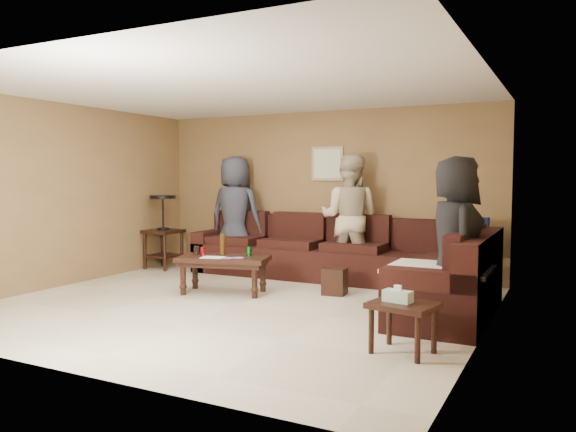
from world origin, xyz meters
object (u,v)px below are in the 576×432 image
at_px(coffee_table, 223,262).
at_px(person_middle, 349,218).
at_px(person_right, 456,240).
at_px(person_left, 235,214).
at_px(waste_bin, 335,281).
at_px(end_table_left, 163,230).
at_px(sectional_sofa, 348,264).
at_px(side_table_right, 402,309).

bearing_deg(coffee_table, person_middle, 54.53).
bearing_deg(person_right, person_left, 40.58).
xyz_separation_m(person_left, person_middle, (1.94, -0.01, -0.00)).
bearing_deg(waste_bin, end_table_left, 169.14).
relative_size(person_middle, person_right, 1.07).
relative_size(sectional_sofa, person_middle, 2.55).
bearing_deg(side_table_right, coffee_table, 153.06).
bearing_deg(person_left, waste_bin, 153.66).
relative_size(end_table_left, side_table_right, 2.00).
distance_m(coffee_table, waste_bin, 1.45).
relative_size(coffee_table, person_left, 0.69).
height_order(coffee_table, side_table_right, coffee_table).
xyz_separation_m(person_left, person_right, (3.75, -1.77, -0.06)).
distance_m(sectional_sofa, person_right, 2.08).
xyz_separation_m(person_middle, person_right, (1.81, -1.76, -0.06)).
bearing_deg(side_table_right, end_table_left, 151.05).
bearing_deg(person_right, person_middle, 21.68).
bearing_deg(person_left, person_right, 153.67).
bearing_deg(side_table_right, person_left, 140.00).
bearing_deg(person_left, coffee_table, 116.11).
xyz_separation_m(waste_bin, person_left, (-2.12, 1.00, 0.74)).
height_order(sectional_sofa, waste_bin, sectional_sofa).
distance_m(person_middle, person_right, 2.53).
height_order(coffee_table, end_table_left, end_table_left).
xyz_separation_m(end_table_left, person_right, (4.91, -1.40, 0.23)).
distance_m(end_table_left, person_right, 5.11).
height_order(end_table_left, person_right, person_right).
distance_m(sectional_sofa, side_table_right, 2.77).
bearing_deg(person_left, end_table_left, 16.60).
distance_m(sectional_sofa, waste_bin, 0.46).
xyz_separation_m(coffee_table, person_middle, (1.12, 1.57, 0.51)).
bearing_deg(person_right, waste_bin, 40.59).
relative_size(side_table_right, person_middle, 0.33).
bearing_deg(person_right, coffee_table, 62.23).
bearing_deg(person_middle, person_left, -4.35).
height_order(side_table_right, person_left, person_left).
bearing_deg(side_table_right, person_right, 79.79).
height_order(side_table_right, person_right, person_right).
height_order(person_left, person_middle, person_left).
relative_size(end_table_left, person_middle, 0.66).
relative_size(coffee_table, waste_bin, 3.71).
relative_size(waste_bin, person_middle, 0.19).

